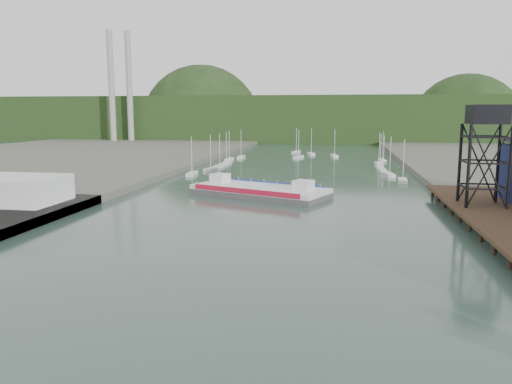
% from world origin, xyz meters
% --- Properties ---
extents(white_shed, '(18.00, 12.00, 4.50)m').
position_xyz_m(white_shed, '(-44.00, 50.00, 3.85)').
color(white_shed, silver).
rests_on(white_shed, west_quay).
extents(lift_tower, '(6.50, 6.50, 16.00)m').
position_xyz_m(lift_tower, '(35.00, 58.00, 15.65)').
color(lift_tower, black).
rests_on(lift_tower, east_pier).
extents(marina_sailboats, '(57.71, 92.65, 0.90)m').
position_xyz_m(marina_sailboats, '(0.08, 138.46, 0.35)').
color(marina_sailboats, silver).
rests_on(marina_sailboats, ground).
extents(smokestacks, '(11.20, 8.20, 60.00)m').
position_xyz_m(smokestacks, '(-106.00, 232.50, 30.00)').
color(smokestacks, gray).
rests_on(smokestacks, ground).
extents(distant_hills, '(500.00, 120.00, 80.00)m').
position_xyz_m(distant_hills, '(-3.98, 301.35, 10.38)').
color(distant_hills, black).
rests_on(distant_hills, ground).
extents(chain_ferry, '(29.85, 20.91, 3.99)m').
position_xyz_m(chain_ferry, '(-3.82, 72.91, 1.15)').
color(chain_ferry, '#474649').
rests_on(chain_ferry, ground).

